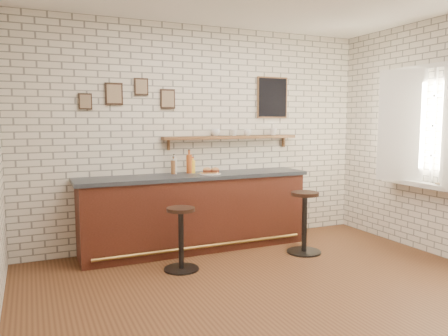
{
  "coord_description": "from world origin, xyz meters",
  "views": [
    {
      "loc": [
        -2.2,
        -3.67,
        1.73
      ],
      "look_at": [
        -0.16,
        0.9,
        1.17
      ],
      "focal_mm": 35.0,
      "sensor_mm": 36.0,
      "label": 1
    }
  ],
  "objects_px": {
    "bitters_bottle_brown": "(174,167)",
    "shelf_cup_c": "(248,133)",
    "ciabatta_sandwich": "(211,170)",
    "shelf_cup_a": "(216,133)",
    "book_lower": "(443,185)",
    "bar_stool_right": "(304,220)",
    "bitters_bottle_amber": "(189,163)",
    "bitters_bottle_white": "(174,166)",
    "sandwich_plate": "(210,174)",
    "shelf_cup_b": "(234,133)",
    "book_upper": "(444,183)",
    "condiment_bottle_yellow": "(193,166)",
    "bar_stool_left": "(181,237)",
    "shelf_cup_d": "(273,132)",
    "bar_counter": "(196,212)"
  },
  "relations": [
    {
      "from": "shelf_cup_c",
      "to": "book_lower",
      "type": "height_order",
      "value": "shelf_cup_c"
    },
    {
      "from": "condiment_bottle_yellow",
      "to": "shelf_cup_c",
      "type": "relative_size",
      "value": 1.98
    },
    {
      "from": "bitters_bottle_brown",
      "to": "bar_stool_right",
      "type": "bearing_deg",
      "value": -30.63
    },
    {
      "from": "bitters_bottle_amber",
      "to": "bitters_bottle_brown",
      "type": "bearing_deg",
      "value": -180.0
    },
    {
      "from": "shelf_cup_b",
      "to": "shelf_cup_c",
      "type": "distance_m",
      "value": 0.21
    },
    {
      "from": "bar_stool_left",
      "to": "shelf_cup_c",
      "type": "height_order",
      "value": "shelf_cup_c"
    },
    {
      "from": "bitters_bottle_white",
      "to": "shelf_cup_d",
      "type": "relative_size",
      "value": 2.45
    },
    {
      "from": "ciabatta_sandwich",
      "to": "shelf_cup_a",
      "type": "relative_size",
      "value": 1.7
    },
    {
      "from": "bitters_bottle_white",
      "to": "shelf_cup_d",
      "type": "xyz_separation_m",
      "value": [
        1.54,
        0.05,
        0.43
      ]
    },
    {
      "from": "shelf_cup_c",
      "to": "bar_stool_right",
      "type": "bearing_deg",
      "value": -137.46
    },
    {
      "from": "ciabatta_sandwich",
      "to": "book_lower",
      "type": "bearing_deg",
      "value": -33.71
    },
    {
      "from": "sandwich_plate",
      "to": "ciabatta_sandwich",
      "type": "height_order",
      "value": "ciabatta_sandwich"
    },
    {
      "from": "bar_stool_right",
      "to": "book_lower",
      "type": "xyz_separation_m",
      "value": [
        1.37,
        -0.93,
        0.51
      ]
    },
    {
      "from": "shelf_cup_b",
      "to": "book_upper",
      "type": "distance_m",
      "value": 2.76
    },
    {
      "from": "sandwich_plate",
      "to": "bitters_bottle_white",
      "type": "height_order",
      "value": "bitters_bottle_white"
    },
    {
      "from": "bitters_bottle_white",
      "to": "shelf_cup_c",
      "type": "distance_m",
      "value": 1.2
    },
    {
      "from": "shelf_cup_d",
      "to": "condiment_bottle_yellow",
      "type": "bearing_deg",
      "value": 166.31
    },
    {
      "from": "bar_counter",
      "to": "ciabatta_sandwich",
      "type": "bearing_deg",
      "value": -16.54
    },
    {
      "from": "ciabatta_sandwich",
      "to": "bitters_bottle_white",
      "type": "height_order",
      "value": "bitters_bottle_white"
    },
    {
      "from": "condiment_bottle_yellow",
      "to": "book_lower",
      "type": "height_order",
      "value": "condiment_bottle_yellow"
    },
    {
      "from": "bitters_bottle_brown",
      "to": "bitters_bottle_amber",
      "type": "xyz_separation_m",
      "value": [
        0.22,
        0.0,
        0.04
      ]
    },
    {
      "from": "shelf_cup_c",
      "to": "book_upper",
      "type": "distance_m",
      "value": 2.61
    },
    {
      "from": "ciabatta_sandwich",
      "to": "condiment_bottle_yellow",
      "type": "bearing_deg",
      "value": 131.46
    },
    {
      "from": "shelf_cup_c",
      "to": "bar_counter",
      "type": "bearing_deg",
      "value": 124.46
    },
    {
      "from": "bar_stool_right",
      "to": "shelf_cup_b",
      "type": "bearing_deg",
      "value": 121.35
    },
    {
      "from": "sandwich_plate",
      "to": "bitters_bottle_brown",
      "type": "xyz_separation_m",
      "value": [
        -0.44,
        0.21,
        0.09
      ]
    },
    {
      "from": "bar_stool_right",
      "to": "bitters_bottle_amber",
      "type": "bearing_deg",
      "value": 145.22
    },
    {
      "from": "book_upper",
      "to": "bar_stool_left",
      "type": "bearing_deg",
      "value": -174.02
    },
    {
      "from": "bar_stool_left",
      "to": "ciabatta_sandwich",
      "type": "bearing_deg",
      "value": 45.18
    },
    {
      "from": "bar_stool_left",
      "to": "bar_counter",
      "type": "bearing_deg",
      "value": 58.0
    },
    {
      "from": "shelf_cup_a",
      "to": "shelf_cup_c",
      "type": "bearing_deg",
      "value": -24.68
    },
    {
      "from": "bar_stool_left",
      "to": "bitters_bottle_brown",
      "type": "bearing_deg",
      "value": 77.53
    },
    {
      "from": "sandwich_plate",
      "to": "shelf_cup_d",
      "type": "bearing_deg",
      "value": 13.2
    },
    {
      "from": "bitters_bottle_brown",
      "to": "bitters_bottle_amber",
      "type": "bearing_deg",
      "value": 0.0
    },
    {
      "from": "shelf_cup_b",
      "to": "book_lower",
      "type": "bearing_deg",
      "value": -80.93
    },
    {
      "from": "bitters_bottle_white",
      "to": "sandwich_plate",
      "type": "bearing_deg",
      "value": -25.42
    },
    {
      "from": "shelf_cup_c",
      "to": "book_upper",
      "type": "relative_size",
      "value": 0.52
    },
    {
      "from": "bar_stool_right",
      "to": "shelf_cup_c",
      "type": "xyz_separation_m",
      "value": [
        -0.36,
        0.93,
        1.11
      ]
    },
    {
      "from": "bar_stool_left",
      "to": "shelf_cup_d",
      "type": "xyz_separation_m",
      "value": [
        1.74,
        0.9,
        1.16
      ]
    },
    {
      "from": "book_upper",
      "to": "condiment_bottle_yellow",
      "type": "bearing_deg",
      "value": 168.54
    },
    {
      "from": "bar_stool_right",
      "to": "shelf_cup_a",
      "type": "bearing_deg",
      "value": 132.49
    },
    {
      "from": "bitters_bottle_white",
      "to": "shelf_cup_c",
      "type": "bearing_deg",
      "value": 2.8
    },
    {
      "from": "condiment_bottle_yellow",
      "to": "ciabatta_sandwich",
      "type": "bearing_deg",
      "value": -48.54
    },
    {
      "from": "bitters_bottle_brown",
      "to": "shelf_cup_c",
      "type": "xyz_separation_m",
      "value": [
        1.12,
        0.05,
        0.44
      ]
    },
    {
      "from": "bitters_bottle_brown",
      "to": "bar_stool_right",
      "type": "height_order",
      "value": "bitters_bottle_brown"
    },
    {
      "from": "book_lower",
      "to": "sandwich_plate",
      "type": "bearing_deg",
      "value": 133.93
    },
    {
      "from": "shelf_cup_a",
      "to": "shelf_cup_c",
      "type": "xyz_separation_m",
      "value": [
        0.5,
        0.0,
        -0.01
      ]
    },
    {
      "from": "sandwich_plate",
      "to": "bitters_bottle_brown",
      "type": "relative_size",
      "value": 1.19
    },
    {
      "from": "bar_counter",
      "to": "bar_stool_right",
      "type": "xyz_separation_m",
      "value": [
        1.23,
        -0.73,
        -0.08
      ]
    },
    {
      "from": "ciabatta_sandwich",
      "to": "shelf_cup_d",
      "type": "xyz_separation_m",
      "value": [
        1.1,
        0.26,
        0.49
      ]
    }
  ]
}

